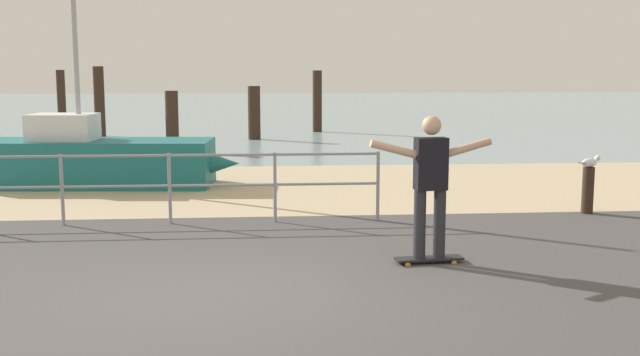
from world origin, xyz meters
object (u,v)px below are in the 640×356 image
at_px(skateboard, 429,259).
at_px(bollard_short, 588,191).
at_px(skateboarder, 431,178).
at_px(seagull, 590,162).
at_px(sailboat, 104,160).

xyz_separation_m(skateboard, bollard_short, (3.14, 2.80, 0.30)).
bearing_deg(skateboarder, bollard_short, 41.79).
height_order(skateboarder, seagull, skateboarder).
distance_m(sailboat, seagull, 8.78).
relative_size(skateboard, seagull, 1.80).
distance_m(skateboarder, bollard_short, 4.26).
bearing_deg(skateboarder, seagull, 41.73).
bearing_deg(sailboat, skateboard, -51.84).
relative_size(skateboarder, bollard_short, 2.22).
height_order(sailboat, skateboard, sailboat).
xyz_separation_m(skateboard, seagull, (3.15, 2.81, 0.75)).
distance_m(sailboat, skateboarder, 7.97).
relative_size(sailboat, skateboard, 6.98).
bearing_deg(skateboard, skateboarder, -90.00).
distance_m(skateboard, seagull, 4.29).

